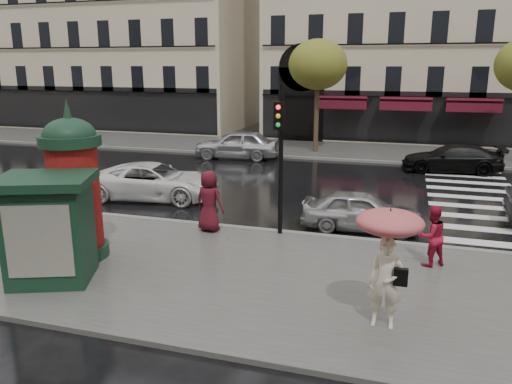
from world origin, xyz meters
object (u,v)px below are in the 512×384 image
(man_burgundy, at_px, (209,201))
(traffic_light, at_px, (280,145))
(woman_umbrella, at_px, (388,249))
(woman_red, at_px, (432,236))
(morris_column, at_px, (74,184))
(car_far_silver, at_px, (237,144))
(car_white, at_px, (154,181))
(car_black, at_px, (452,158))
(newsstand, at_px, (49,228))
(car_silver, at_px, (361,211))

(man_burgundy, height_order, traffic_light, traffic_light)
(woman_umbrella, xyz_separation_m, woman_red, (0.99, 3.56, -0.84))
(woman_umbrella, distance_m, woman_red, 3.79)
(morris_column, distance_m, car_far_silver, 15.73)
(man_burgundy, bearing_deg, woman_red, -175.47)
(car_white, bearing_deg, car_black, -60.27)
(woman_red, bearing_deg, man_burgundy, -42.86)
(car_far_silver, bearing_deg, newsstand, -2.79)
(car_black, xyz_separation_m, car_far_silver, (-11.38, 0.38, 0.12))
(woman_red, bearing_deg, car_black, -130.87)
(traffic_light, bearing_deg, car_far_silver, 114.46)
(woman_umbrella, height_order, morris_column, morris_column)
(newsstand, bearing_deg, man_burgundy, 63.81)
(man_burgundy, distance_m, car_silver, 4.88)
(car_far_silver, bearing_deg, traffic_light, 17.74)
(woman_umbrella, relative_size, car_far_silver, 0.52)
(traffic_light, bearing_deg, newsstand, -132.27)
(man_burgundy, bearing_deg, car_silver, -145.53)
(morris_column, height_order, traffic_light, traffic_light)
(newsstand, height_order, car_black, newsstand)
(man_burgundy, bearing_deg, morris_column, 62.63)
(woman_red, relative_size, car_silver, 0.42)
(newsstand, bearing_deg, car_far_silver, 93.93)
(morris_column, xyz_separation_m, car_silver, (7.08, 4.85, -1.51))
(woman_umbrella, height_order, car_black, woman_umbrella)
(woman_red, height_order, car_white, woman_red)
(car_silver, height_order, car_far_silver, car_far_silver)
(car_black, height_order, car_far_silver, car_far_silver)
(car_silver, bearing_deg, car_far_silver, 33.15)
(man_burgundy, bearing_deg, car_black, -110.38)
(traffic_light, bearing_deg, car_white, 152.87)
(traffic_light, xyz_separation_m, newsstand, (-4.41, -4.85, -1.44))
(newsstand, relative_size, car_white, 0.52)
(woman_umbrella, height_order, newsstand, newsstand)
(man_burgundy, height_order, car_white, man_burgundy)
(traffic_light, distance_m, car_silver, 3.56)
(car_silver, height_order, car_black, car_black)
(newsstand, xyz_separation_m, car_white, (-1.49, 7.88, -0.73))
(traffic_light, bearing_deg, car_silver, 32.54)
(car_white, xyz_separation_m, car_far_silver, (0.31, 9.26, 0.10))
(traffic_light, height_order, newsstand, traffic_light)
(newsstand, xyz_separation_m, car_far_silver, (-1.18, 17.14, -0.63))
(woman_red, xyz_separation_m, car_silver, (-2.02, 2.74, -0.27))
(car_silver, bearing_deg, morris_column, 121.31)
(woman_umbrella, bearing_deg, woman_red, 74.48)
(man_burgundy, height_order, newsstand, newsstand)
(newsstand, xyz_separation_m, car_silver, (6.75, 6.34, -0.80))
(man_burgundy, xyz_separation_m, car_white, (-3.72, 3.34, -0.37))
(morris_column, distance_m, traffic_light, 5.86)
(woman_umbrella, relative_size, man_burgundy, 1.29)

